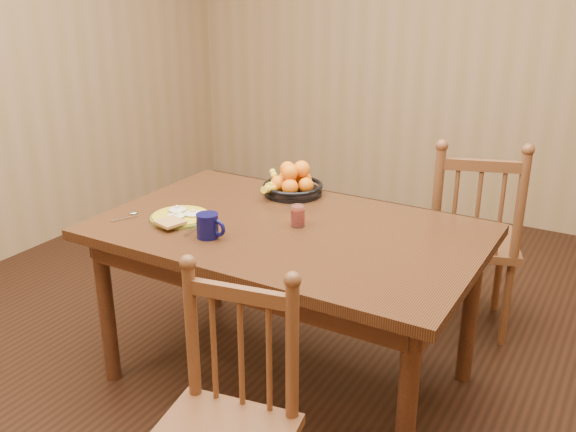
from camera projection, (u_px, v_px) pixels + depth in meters
The scene contains 10 objects.
room at pixel (288, 84), 2.48m from camera, with size 4.52×5.02×2.72m.
dining_table at pixel (288, 246), 2.73m from camera, with size 1.60×1.00×0.75m.
chair_far at pixel (470, 241), 3.21m from camera, with size 0.58×0.56×1.01m.
chair_near at pixel (224, 430), 1.96m from camera, with size 0.48×0.47×0.92m.
breakfast_plate at pixel (180, 216), 2.78m from camera, with size 0.26×0.30×0.04m.
fork at pixel (199, 227), 2.68m from camera, with size 0.04×0.18×0.00m.
spoon at pixel (131, 214), 2.82m from camera, with size 0.06×0.15×0.01m.
coffee_mug at pixel (208, 226), 2.57m from camera, with size 0.13×0.09×0.10m.
juice_glass at pixel (298, 216), 2.69m from camera, with size 0.06×0.06×0.09m.
fruit_bowl at pixel (292, 183), 3.07m from camera, with size 0.32×0.32×0.17m.
Camera 1 is at (1.25, -2.16, 1.76)m, focal length 40.00 mm.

